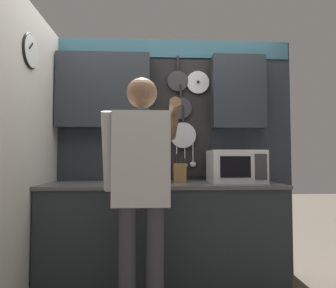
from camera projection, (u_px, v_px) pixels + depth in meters
The scene contains 7 objects.
base_cabinet_counter at pixel (163, 237), 2.61m from camera, with size 2.04×0.65×0.93m.
back_wall_unit at pixel (160, 129), 2.95m from camera, with size 2.61×0.20×2.34m.
side_wall at pixel (24, 154), 2.21m from camera, with size 0.07×1.60×2.34m.
microwave at pixel (236, 166), 2.71m from camera, with size 0.48×0.37×0.29m.
knife_block at pixel (180, 173), 2.69m from camera, with size 0.13×0.16×0.26m.
utensil_crock at pixel (153, 173), 2.68m from camera, with size 0.11×0.11×0.35m.
person at pixel (142, 178), 2.02m from camera, with size 0.54×0.64×1.70m.
Camera 1 is at (-0.08, -2.65, 1.15)m, focal length 32.00 mm.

